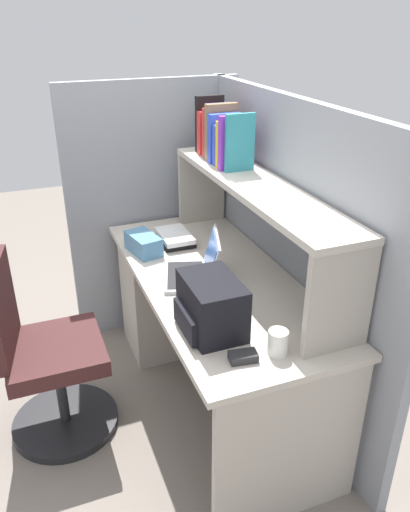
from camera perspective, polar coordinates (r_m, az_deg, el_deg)
The scene contains 13 objects.
ground_plane at distance 2.86m, azimuth 0.97°, elevation -15.30°, with size 8.00×8.00×0.00m, color slate.
desk at distance 2.92m, azimuth -1.85°, elevation -4.58°, with size 1.60×0.70×0.73m.
cubicle_partition_rear at distance 2.58m, azimuth 8.95°, elevation 0.02°, with size 1.84×0.05×1.55m, color gray.
cubicle_partition_left at distance 3.14m, azimuth -5.63°, elevation 5.12°, with size 0.05×1.06×1.55m, color gray.
overhead_hutch at distance 2.38m, azimuth 5.66°, elevation 6.00°, with size 1.44×0.28×0.45m.
reference_books_on_shelf at distance 2.67m, azimuth 1.91°, elevation 13.39°, with size 0.44×0.18×0.30m.
laptop at distance 2.41m, azimuth -0.98°, elevation -1.46°, with size 0.37×0.34×0.22m.
backpack at distance 2.01m, azimuth 0.61°, elevation -5.64°, with size 0.30×0.23×0.22m.
computer_mouse at distance 1.90m, azimuth 4.31°, elevation -11.23°, with size 0.06×0.10×0.03m, color #262628.
paper_cup at distance 1.92m, azimuth 8.19°, elevation -9.59°, with size 0.08×0.08×0.10m, color white.
tissue_box at distance 2.69m, azimuth -6.94°, elevation 1.39°, with size 0.22×0.12×0.10m, color teal.
desk_book_stack at distance 2.79m, azimuth -3.38°, elevation 2.04°, with size 0.25×0.17×0.06m.
office_chair at distance 2.55m, azimuth -17.61°, elevation -11.38°, with size 0.52×0.52×0.93m.
Camera 1 is at (1.99, -0.82, 1.89)m, focal length 35.57 mm.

